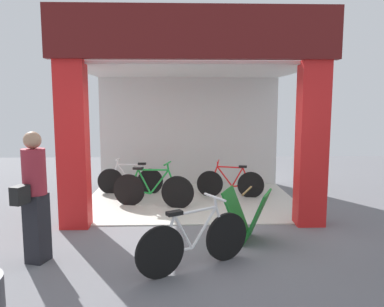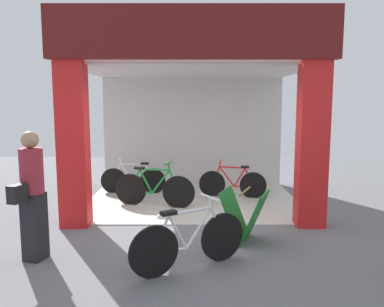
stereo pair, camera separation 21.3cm
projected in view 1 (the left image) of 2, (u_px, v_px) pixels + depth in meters
The scene contains 8 objects.
ground_plane at pixel (194, 226), 6.62m from camera, with size 17.02×17.02×0.00m, color slate.
shop_facade at pixel (191, 113), 7.92m from camera, with size 4.71×3.67×3.64m.
bicycle_inside_0 at pixel (230, 183), 8.56m from camera, with size 1.49×0.41×0.83m.
bicycle_inside_1 at pixel (153, 189), 7.74m from camera, with size 1.66×0.52×0.93m.
bicycle_inside_2 at pixel (131, 180), 8.88m from camera, with size 1.52×0.42×0.84m.
bicycle_parked_0 at pixel (195, 241), 4.86m from camera, with size 1.45×0.89×0.91m.
sandwich_board_sign at pixel (247, 215), 5.86m from camera, with size 0.84×0.80×0.80m.
pedestrian_0 at pixel (35, 196), 5.01m from camera, with size 0.38×0.59×1.75m.
Camera 1 is at (-0.23, -6.40, 2.11)m, focal length 35.76 mm.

